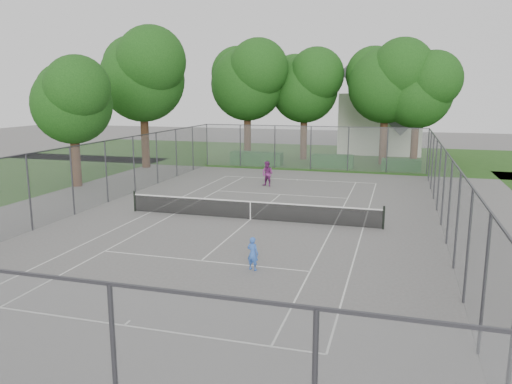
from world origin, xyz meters
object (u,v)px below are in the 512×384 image
(tennis_net, at_px, (250,210))
(girl_player, at_px, (253,253))
(house, at_px, (381,113))
(woman_player, at_px, (267,174))

(tennis_net, xyz_separation_m, girl_player, (2.13, -6.78, 0.09))
(tennis_net, distance_m, house, 30.85)
(house, bearing_deg, girl_player, -94.32)
(girl_player, bearing_deg, house, -78.59)
(girl_player, distance_m, woman_player, 16.03)
(tennis_net, bearing_deg, house, 80.76)
(woman_player, bearing_deg, house, 91.52)
(tennis_net, xyz_separation_m, woman_player, (-1.47, 8.85, 0.33))
(house, xyz_separation_m, woman_player, (-6.39, -21.40, -3.20))
(girl_player, bearing_deg, woman_player, -61.32)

